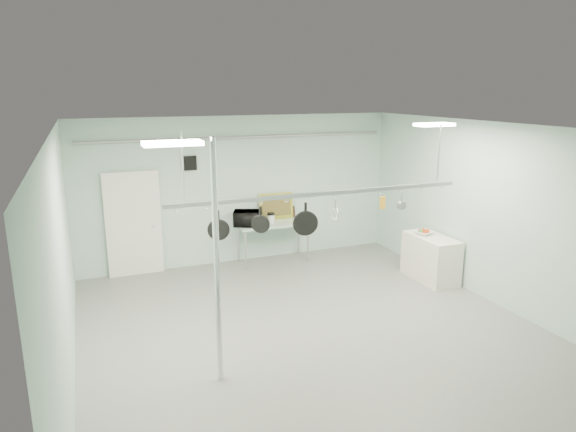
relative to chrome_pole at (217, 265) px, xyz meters
name	(u,v)px	position (x,y,z in m)	size (l,w,h in m)	color
floor	(318,337)	(1.70, 0.60, -1.60)	(8.00, 8.00, 0.00)	gray
ceiling	(321,130)	(1.70, 0.60, 1.59)	(7.00, 8.00, 0.02)	silver
back_wall	(241,190)	(1.70, 4.59, 0.00)	(7.00, 0.02, 3.20)	#ACCEBE
right_wall	(502,217)	(5.19, 0.60, 0.00)	(0.02, 8.00, 3.20)	#ACCEBE
door	(134,225)	(-0.60, 4.54, -0.55)	(1.10, 0.10, 2.20)	silver
wall_vent	(189,163)	(0.60, 4.57, 0.65)	(0.30, 0.04, 0.30)	black
conduit_pipe	(241,137)	(1.70, 4.50, 1.15)	(0.07, 0.07, 6.60)	gray
chrome_pole	(217,265)	(0.00, 0.00, 0.00)	(0.08, 0.08, 3.20)	silver
prep_table	(273,226)	(2.30, 4.20, -0.77)	(1.60, 0.70, 0.91)	#9EBAAE
side_cabinet	(431,258)	(4.85, 2.00, -1.15)	(0.60, 1.20, 0.90)	silver
pot_rack	(323,192)	(1.90, 0.90, 0.63)	(4.80, 0.06, 1.00)	#B7B7BC
light_panel_left	(173,143)	(-0.50, -0.20, 1.56)	(0.65, 0.30, 0.05)	white
light_panel_right	(434,125)	(4.10, 1.20, 1.56)	(0.65, 0.30, 0.05)	white
microwave	(248,218)	(1.70, 4.13, -0.53)	(0.59, 0.40, 0.33)	black
coffee_canister	(271,219)	(2.24, 4.16, -0.60)	(0.16, 0.16, 0.19)	silver
painting_large	(276,206)	(2.48, 4.50, -0.41)	(0.78, 0.05, 0.58)	gold
painting_small	(289,212)	(2.79, 4.50, -0.57)	(0.30, 0.04, 0.25)	black
fruit_bowl	(424,233)	(4.78, 2.18, -0.66)	(0.32, 0.32, 0.08)	white
skillet_left	(218,225)	(0.26, 0.90, 0.27)	(0.31, 0.06, 0.43)	black
skillet_mid	(260,219)	(0.89, 0.90, 0.29)	(0.27, 0.06, 0.39)	black
skillet_right	(305,219)	(1.61, 0.90, 0.23)	(0.39, 0.06, 0.52)	black
whisk	(335,211)	(2.12, 0.90, 0.30)	(0.18, 0.18, 0.36)	#AAABAF
grater	(383,203)	(2.96, 0.90, 0.37)	(0.09, 0.02, 0.23)	yellow
saucepan	(401,202)	(3.32, 0.90, 0.36)	(0.14, 0.08, 0.25)	#ACACB0
fruit_cluster	(424,231)	(4.78, 2.18, -0.62)	(0.24, 0.24, 0.09)	#AC280F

